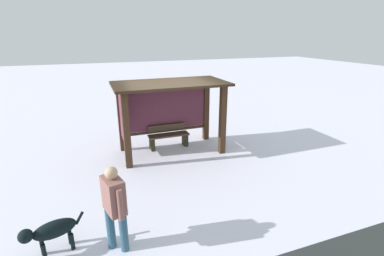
% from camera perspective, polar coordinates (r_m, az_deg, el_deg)
% --- Properties ---
extents(ground_plane, '(60.00, 60.00, 0.00)m').
position_cam_1_polar(ground_plane, '(8.91, -4.12, -4.75)').
color(ground_plane, white).
extents(bus_shelter, '(3.34, 1.76, 2.20)m').
position_cam_1_polar(bus_shelter, '(8.58, -5.42, 5.26)').
color(bus_shelter, '#3C2718').
rests_on(bus_shelter, ground).
extents(bench_left_inside, '(1.32, 0.40, 0.73)m').
position_cam_1_polar(bench_left_inside, '(9.11, -4.83, -1.85)').
color(bench_left_inside, '#4A3826').
rests_on(bench_left_inside, ground).
extents(person_walking, '(0.37, 0.65, 1.57)m').
position_cam_1_polar(person_walking, '(4.89, -15.64, -14.53)').
color(person_walking, '#8D5C54').
rests_on(person_walking, ground).
extents(dog, '(0.99, 0.44, 0.63)m').
position_cam_1_polar(dog, '(5.44, -26.94, -18.35)').
color(dog, black).
rests_on(dog, ground).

